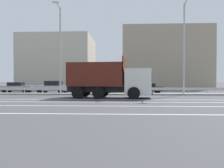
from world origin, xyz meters
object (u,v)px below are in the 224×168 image
(street_lamp_1, at_px, (60,46))
(parked_car_1, at_px, (17,87))
(median_road_sign, at_px, (138,83))
(church_tower, at_px, (141,59))
(parked_car_3, at_px, (98,87))
(dump_truck, at_px, (121,83))
(parked_car_2, at_px, (53,87))
(street_lamp_2, at_px, (184,45))
(parked_car_4, at_px, (147,88))

(street_lamp_1, bearing_deg, parked_car_1, 149.05)
(median_road_sign, relative_size, church_tower, 0.16)
(church_tower, bearing_deg, parked_car_3, -106.20)
(median_road_sign, bearing_deg, parked_car_3, 144.77)
(dump_truck, relative_size, parked_car_2, 1.75)
(street_lamp_2, bearing_deg, parked_car_2, 167.14)
(parked_car_3, xyz_separation_m, church_tower, (7.52, 25.87, 6.04))
(street_lamp_2, relative_size, parked_car_4, 2.52)
(parked_car_3, height_order, church_tower, church_tower)
(median_road_sign, xyz_separation_m, parked_car_4, (1.43, 3.67, -0.62))
(street_lamp_2, height_order, church_tower, church_tower)
(parked_car_4, bearing_deg, street_lamp_1, 113.11)
(street_lamp_1, distance_m, parked_car_1, 9.20)
(parked_car_1, distance_m, parked_car_4, 16.73)
(street_lamp_1, relative_size, parked_car_3, 1.95)
(parked_car_2, distance_m, parked_car_3, 5.74)
(median_road_sign, relative_size, parked_car_3, 0.49)
(parked_car_4, bearing_deg, parked_car_1, 91.12)
(street_lamp_1, relative_size, parked_car_2, 2.15)
(street_lamp_1, xyz_separation_m, parked_car_3, (3.77, 3.43, -4.55))
(parked_car_3, bearing_deg, street_lamp_1, 132.63)
(parked_car_2, bearing_deg, median_road_sign, -103.87)
(parked_car_2, xyz_separation_m, church_tower, (13.25, 25.71, 6.04))
(parked_car_1, distance_m, parked_car_3, 10.62)
(parked_car_4, bearing_deg, median_road_sign, 160.95)
(street_lamp_2, distance_m, parked_car_3, 11.16)
(parked_car_1, height_order, church_tower, church_tower)
(street_lamp_2, height_order, parked_car_3, street_lamp_2)
(parked_car_1, relative_size, parked_car_3, 0.87)
(parked_car_2, bearing_deg, church_tower, -22.68)
(dump_truck, distance_m, street_lamp_1, 8.62)
(parked_car_3, bearing_deg, parked_car_4, -86.44)
(median_road_sign, bearing_deg, street_lamp_2, -0.16)
(parked_car_2, distance_m, church_tower, 29.55)
(median_road_sign, height_order, parked_car_3, median_road_sign)
(median_road_sign, relative_size, parked_car_4, 0.62)
(street_lamp_1, height_order, parked_car_3, street_lamp_1)
(street_lamp_1, height_order, parked_car_4, street_lamp_1)
(median_road_sign, bearing_deg, parked_car_1, 165.41)
(parked_car_2, relative_size, parked_car_4, 1.14)
(parked_car_4, bearing_deg, church_tower, -0.92)
(street_lamp_1, height_order, street_lamp_2, street_lamp_2)
(parked_car_1, bearing_deg, street_lamp_1, 54.68)
(dump_truck, relative_size, median_road_sign, 3.19)
(dump_truck, height_order, street_lamp_2, street_lamp_2)
(parked_car_2, bearing_deg, parked_car_4, -84.51)
(street_lamp_2, distance_m, parked_car_4, 6.93)
(parked_car_2, xyz_separation_m, parked_car_4, (11.87, 0.19, -0.11))
(median_road_sign, distance_m, parked_car_4, 3.99)
(median_road_sign, distance_m, parked_car_1, 15.82)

